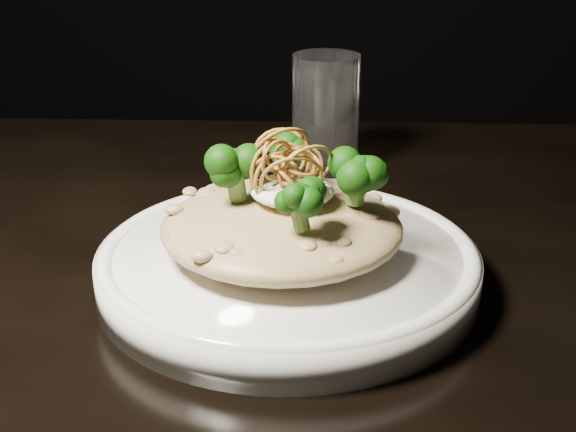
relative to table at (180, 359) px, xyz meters
name	(u,v)px	position (x,y,z in m)	size (l,w,h in m)	color
table	(180,359)	(0.00, 0.00, 0.00)	(1.10, 0.80, 0.75)	black
plate	(288,268)	(0.09, -0.03, 0.10)	(0.27, 0.27, 0.03)	white
risotto	(282,227)	(0.08, -0.03, 0.13)	(0.17, 0.17, 0.04)	brown
broccoli	(291,172)	(0.09, -0.03, 0.17)	(0.11, 0.11, 0.04)	black
cheese	(292,191)	(0.09, -0.03, 0.16)	(0.06, 0.06, 0.02)	white
shallots	(291,159)	(0.09, -0.03, 0.18)	(0.05, 0.05, 0.03)	brown
drinking_glass	(326,114)	(0.12, 0.23, 0.14)	(0.07, 0.07, 0.12)	white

